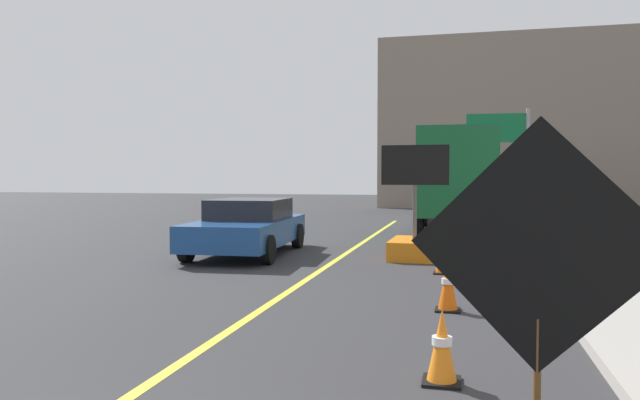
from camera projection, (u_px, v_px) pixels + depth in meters
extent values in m
cube|color=yellow|center=(256.00, 313.00, 8.44)|extent=(0.14, 36.00, 0.01)
cylinder|color=#593819|center=(537.00, 400.00, 3.78)|extent=(0.05, 0.05, 1.05)
cube|color=orange|center=(539.00, 245.00, 3.74)|extent=(1.54, 0.24, 1.56)
cube|color=black|center=(539.00, 246.00, 3.72)|extent=(1.62, 0.24, 1.63)
cube|color=black|center=(539.00, 245.00, 3.76)|extent=(0.28, 0.05, 0.52)
cube|color=orange|center=(414.00, 249.00, 14.10)|extent=(1.14, 1.83, 0.45)
cylinder|color=#4C4C4C|center=(415.00, 212.00, 14.07)|extent=(0.10, 0.10, 1.30)
cube|color=black|center=(415.00, 165.00, 14.02)|extent=(1.60, 0.12, 0.95)
sphere|color=yellow|center=(439.00, 165.00, 13.93)|extent=(0.09, 0.09, 0.09)
sphere|color=yellow|center=(426.00, 165.00, 14.01)|extent=(0.09, 0.09, 0.09)
sphere|color=yellow|center=(413.00, 165.00, 14.08)|extent=(0.09, 0.09, 0.09)
sphere|color=yellow|center=(401.00, 165.00, 14.16)|extent=(0.09, 0.09, 0.09)
sphere|color=yellow|center=(394.00, 158.00, 14.20)|extent=(0.09, 0.09, 0.09)
sphere|color=yellow|center=(393.00, 173.00, 14.21)|extent=(0.09, 0.09, 0.09)
cube|color=black|center=(456.00, 216.00, 20.56)|extent=(1.78, 6.83, 0.25)
cube|color=silver|center=(456.00, 184.00, 22.91)|extent=(2.43, 1.94, 1.90)
cube|color=#14592D|center=(457.00, 172.00, 19.49)|extent=(2.47, 4.66, 2.77)
cylinder|color=black|center=(426.00, 215.00, 23.07)|extent=(0.29, 0.90, 0.90)
cylinder|color=black|center=(487.00, 216.00, 22.57)|extent=(0.29, 0.90, 0.90)
cylinder|color=black|center=(419.00, 223.00, 18.83)|extent=(0.29, 0.90, 0.90)
cylinder|color=black|center=(494.00, 225.00, 18.32)|extent=(0.29, 0.90, 0.90)
cube|color=navy|center=(247.00, 231.00, 14.77)|extent=(2.27, 4.79, 0.60)
cube|color=black|center=(250.00, 209.00, 14.98)|extent=(1.88, 2.21, 0.50)
cylinder|color=black|center=(268.00, 250.00, 13.09)|extent=(0.26, 0.67, 0.66)
cylinder|color=black|center=(186.00, 248.00, 13.43)|extent=(0.26, 0.67, 0.66)
cylinder|color=black|center=(298.00, 236.00, 16.13)|extent=(0.26, 0.67, 0.66)
cylinder|color=black|center=(231.00, 235.00, 16.47)|extent=(0.26, 0.67, 0.66)
cylinder|color=gray|center=(527.00, 164.00, 26.54)|extent=(0.18, 0.18, 5.00)
cube|color=#0F6033|center=(496.00, 128.00, 26.73)|extent=(2.60, 0.19, 1.30)
cube|color=white|center=(496.00, 128.00, 26.77)|extent=(1.82, 0.10, 0.18)
cube|color=gray|center=(508.00, 125.00, 37.75)|extent=(15.80, 6.92, 10.42)
cube|color=black|center=(442.00, 381.00, 5.58)|extent=(0.36, 0.36, 0.03)
cone|color=orange|center=(442.00, 344.00, 5.57)|extent=(0.28, 0.28, 0.68)
cylinder|color=white|center=(442.00, 341.00, 5.56)|extent=(0.19, 0.19, 0.08)
cube|color=black|center=(448.00, 310.00, 8.58)|extent=(0.36, 0.36, 0.03)
cone|color=#EA5B0C|center=(448.00, 284.00, 8.56)|extent=(0.28, 0.28, 0.74)
cylinder|color=white|center=(448.00, 281.00, 8.56)|extent=(0.19, 0.19, 0.08)
cube|color=black|center=(443.00, 273.00, 11.85)|extent=(0.36, 0.36, 0.03)
cone|color=#EA5B0C|center=(443.00, 254.00, 11.83)|extent=(0.28, 0.28, 0.72)
cylinder|color=white|center=(443.00, 252.00, 11.83)|extent=(0.19, 0.19, 0.08)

